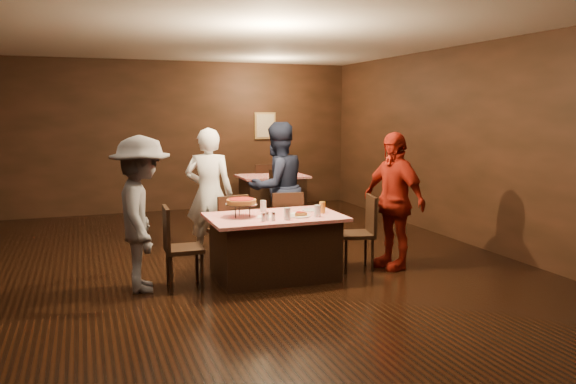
{
  "coord_description": "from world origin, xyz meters",
  "views": [
    {
      "loc": [
        -1.48,
        -6.42,
        2.02
      ],
      "look_at": [
        0.94,
        0.15,
        1.0
      ],
      "focal_mm": 35.0,
      "sensor_mm": 36.0,
      "label": 1
    }
  ],
  "objects_px": {
    "chair_end_left": "(184,247)",
    "back_table": "(272,195)",
    "chair_end_right": "(356,233)",
    "glass_front_right": "(317,211)",
    "chair_far_left": "(228,230)",
    "chair_back_near": "(285,195)",
    "glass_front_left": "(287,214)",
    "plate_empty": "(312,210)",
    "glass_amber": "(322,207)",
    "diner_red_shirt": "(393,201)",
    "chair_back_far": "(263,186)",
    "glass_back": "(263,206)",
    "pizza_stand": "(241,202)",
    "diner_grey_knit": "(142,214)",
    "chair_far_right": "(285,225)",
    "main_table": "(275,247)",
    "diner_white_jacket": "(209,194)",
    "diner_navy_hoodie": "(277,187)"
  },
  "relations": [
    {
      "from": "chair_end_left",
      "to": "back_table",
      "type": "bearing_deg",
      "value": -29.42
    },
    {
      "from": "chair_end_right",
      "to": "glass_front_right",
      "type": "xyz_separation_m",
      "value": [
        -0.65,
        -0.25,
        0.37
      ]
    },
    {
      "from": "chair_far_left",
      "to": "chair_back_near",
      "type": "bearing_deg",
      "value": -134.06
    },
    {
      "from": "chair_far_left",
      "to": "glass_front_left",
      "type": "distance_m",
      "value": 1.2
    },
    {
      "from": "plate_empty",
      "to": "glass_amber",
      "type": "bearing_deg",
      "value": -75.96
    },
    {
      "from": "glass_front_left",
      "to": "glass_front_right",
      "type": "bearing_deg",
      "value": 7.13
    },
    {
      "from": "plate_empty",
      "to": "glass_amber",
      "type": "distance_m",
      "value": 0.22
    },
    {
      "from": "back_table",
      "to": "diner_red_shirt",
      "type": "relative_size",
      "value": 0.74
    },
    {
      "from": "chair_back_far",
      "to": "glass_back",
      "type": "distance_m",
      "value": 4.53
    },
    {
      "from": "chair_end_right",
      "to": "diner_red_shirt",
      "type": "height_order",
      "value": "diner_red_shirt"
    },
    {
      "from": "chair_far_left",
      "to": "chair_back_near",
      "type": "distance_m",
      "value": 3.08
    },
    {
      "from": "diner_red_shirt",
      "to": "pizza_stand",
      "type": "relative_size",
      "value": 4.62
    },
    {
      "from": "diner_grey_knit",
      "to": "diner_red_shirt",
      "type": "height_order",
      "value": "diner_red_shirt"
    },
    {
      "from": "chair_far_right",
      "to": "glass_front_left",
      "type": "bearing_deg",
      "value": 78.95
    },
    {
      "from": "back_table",
      "to": "chair_end_left",
      "type": "xyz_separation_m",
      "value": [
        -2.42,
        -4.0,
        0.09
      ]
    },
    {
      "from": "chair_end_right",
      "to": "diner_red_shirt",
      "type": "xyz_separation_m",
      "value": [
        0.47,
        -0.09,
        0.4
      ]
    },
    {
      "from": "chair_far_left",
      "to": "plate_empty",
      "type": "distance_m",
      "value": 1.16
    },
    {
      "from": "chair_back_near",
      "to": "main_table",
      "type": "bearing_deg",
      "value": -125.03
    },
    {
      "from": "chair_far_right",
      "to": "diner_red_shirt",
      "type": "xyz_separation_m",
      "value": [
        1.17,
        -0.84,
        0.4
      ]
    },
    {
      "from": "plate_empty",
      "to": "main_table",
      "type": "bearing_deg",
      "value": -164.74
    },
    {
      "from": "glass_front_right",
      "to": "glass_amber",
      "type": "distance_m",
      "value": 0.25
    },
    {
      "from": "back_table",
      "to": "diner_red_shirt",
      "type": "distance_m",
      "value": 4.13
    },
    {
      "from": "chair_back_far",
      "to": "chair_end_right",
      "type": "bearing_deg",
      "value": 89.91
    },
    {
      "from": "chair_end_right",
      "to": "pizza_stand",
      "type": "relative_size",
      "value": 2.5
    },
    {
      "from": "diner_red_shirt",
      "to": "plate_empty",
      "type": "distance_m",
      "value": 1.05
    },
    {
      "from": "back_table",
      "to": "glass_front_right",
      "type": "xyz_separation_m",
      "value": [
        -0.87,
        -4.25,
        0.46
      ]
    },
    {
      "from": "back_table",
      "to": "glass_amber",
      "type": "xyz_separation_m",
      "value": [
        -0.72,
        -4.05,
        0.46
      ]
    },
    {
      "from": "diner_white_jacket",
      "to": "diner_grey_knit",
      "type": "distance_m",
      "value": 1.5
    },
    {
      "from": "pizza_stand",
      "to": "glass_amber",
      "type": "height_order",
      "value": "pizza_stand"
    },
    {
      "from": "main_table",
      "to": "chair_far_left",
      "type": "distance_m",
      "value": 0.85
    },
    {
      "from": "chair_far_left",
      "to": "chair_end_right",
      "type": "distance_m",
      "value": 1.68
    },
    {
      "from": "diner_grey_knit",
      "to": "chair_end_right",
      "type": "bearing_deg",
      "value": -86.77
    },
    {
      "from": "chair_end_right",
      "to": "glass_back",
      "type": "xyz_separation_m",
      "value": [
        -1.15,
        0.3,
        0.37
      ]
    },
    {
      "from": "chair_far_right",
      "to": "chair_end_right",
      "type": "relative_size",
      "value": 1.0
    },
    {
      "from": "pizza_stand",
      "to": "glass_back",
      "type": "distance_m",
      "value": 0.44
    },
    {
      "from": "chair_end_right",
      "to": "diner_white_jacket",
      "type": "distance_m",
      "value": 2.07
    },
    {
      "from": "chair_end_left",
      "to": "main_table",
      "type": "bearing_deg",
      "value": -88.26
    },
    {
      "from": "chair_far_right",
      "to": "pizza_stand",
      "type": "relative_size",
      "value": 2.5
    },
    {
      "from": "glass_front_right",
      "to": "diner_red_shirt",
      "type": "bearing_deg",
      "value": 7.98
    },
    {
      "from": "main_table",
      "to": "chair_far_right",
      "type": "height_order",
      "value": "chair_far_right"
    },
    {
      "from": "chair_far_left",
      "to": "diner_white_jacket",
      "type": "relative_size",
      "value": 0.53
    },
    {
      "from": "glass_front_right",
      "to": "chair_far_right",
      "type": "bearing_deg",
      "value": 92.86
    },
    {
      "from": "diner_grey_knit",
      "to": "glass_front_left",
      "type": "relative_size",
      "value": 12.5
    },
    {
      "from": "glass_front_left",
      "to": "glass_back",
      "type": "relative_size",
      "value": 1.0
    },
    {
      "from": "back_table",
      "to": "glass_front_right",
      "type": "height_order",
      "value": "glass_front_right"
    },
    {
      "from": "chair_end_right",
      "to": "plate_empty",
      "type": "relative_size",
      "value": 3.8
    },
    {
      "from": "chair_end_right",
      "to": "back_table",
      "type": "bearing_deg",
      "value": -169.78
    },
    {
      "from": "chair_far_left",
      "to": "diner_white_jacket",
      "type": "height_order",
      "value": "diner_white_jacket"
    },
    {
      "from": "chair_far_left",
      "to": "chair_back_far",
      "type": "height_order",
      "value": "same"
    },
    {
      "from": "diner_navy_hoodie",
      "to": "diner_grey_knit",
      "type": "bearing_deg",
      "value": 14.86
    }
  ]
}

